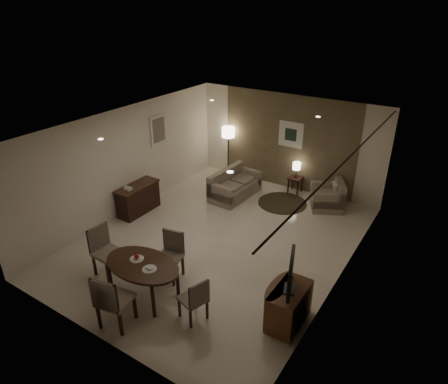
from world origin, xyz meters
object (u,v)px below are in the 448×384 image
Objects in this scene: side_table at (295,185)px; floor_lamp at (228,152)px; chair_left at (108,253)px; armchair at (327,195)px; chair_far at (169,257)px; sofa at (235,184)px; dining_table at (144,280)px; chair_near at (115,299)px; tv_cabinet at (289,306)px; chair_right at (193,298)px; console_desk at (138,199)px.

floor_lamp is at bearing 179.88° from side_table.
armchair is at bearing -23.64° from chair_left.
floor_lamp is (-3.32, 0.40, 0.40)m from armchair.
chair_left is 5.70m from side_table.
chair_far reaches higher than sofa.
armchair is 1.15m from side_table.
side_table is (-1.07, 0.39, -0.14)m from armchair.
dining_table is 0.67m from chair_far.
sofa is 3.42× the size of side_table.
side_table is (0.45, 6.34, -0.30)m from chair_near.
chair_right is (-1.42, -0.79, 0.08)m from tv_cabinet.
tv_cabinet is at bearing -67.48° from side_table.
sofa is (-1.85, 4.41, -0.06)m from chair_right.
chair_right is at bearing -154.33° from sofa.
console_desk is 2.66m from sofa.
tv_cabinet reaches higher than side_table.
chair_left is at bearing -106.27° from side_table.
chair_near reaches higher than dining_table.
sofa is at bearing -139.19° from side_table.
side_table is at bearing 73.64° from chair_far.
chair_right reaches higher than tv_cabinet.
chair_far is 0.63× the size of floor_lamp.
floor_lamp is (-1.80, 6.35, 0.24)m from chair_near.
tv_cabinet is 2.90m from chair_near.
dining_table is 4.50m from sofa.
tv_cabinet is 4.88m from sofa.
chair_left reaches higher than dining_table.
armchair is (2.67, 5.08, -0.14)m from chair_left.
chair_near is (-2.42, -1.59, 0.18)m from tv_cabinet.
chair_far is 2.10× the size of side_table.
dining_table is 1.43× the size of chair_near.
chair_near reaches higher than side_table.
chair_far is at bearing -58.92° from chair_left.
console_desk is 1.40× the size of chair_right.
chair_right is (1.05, -0.63, -0.05)m from chair_far.
console_desk is at bearing 145.62° from sofa.
console_desk is 3.96m from chair_near.
tv_cabinet is 1.96× the size of side_table.
chair_near is 1.28m from chair_right.
sofa is 1.02× the size of floor_lamp.
sofa is at bearing -50.32° from floor_lamp.
console_desk is 1.33× the size of tv_cabinet.
floor_lamp is at bearing -85.70° from chair_near.
sofa is 1.88× the size of armchair.
tv_cabinet is (4.89, -1.50, -0.03)m from console_desk.
sofa is 1.53m from floor_lamp.
floor_lamp reaches higher than console_desk.
armchair is (-0.90, 4.36, 0.02)m from tv_cabinet.
floor_lamp reaches higher than side_table.
chair_right is at bearing -152.64° from chair_near.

